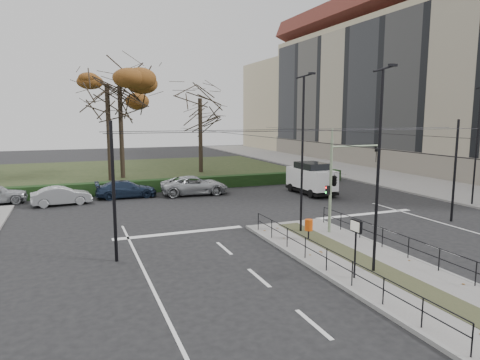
# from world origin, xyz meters

# --- Properties ---
(ground) EXTENTS (140.00, 140.00, 0.00)m
(ground) POSITION_xyz_m (0.00, 0.00, 0.00)
(ground) COLOR black
(ground) RESTS_ON ground
(median_island) EXTENTS (4.40, 15.00, 0.14)m
(median_island) POSITION_xyz_m (0.00, -2.50, 0.07)
(median_island) COLOR slate
(median_island) RESTS_ON ground
(sidewalk_east) EXTENTS (8.00, 90.00, 0.14)m
(sidewalk_east) POSITION_xyz_m (18.00, 22.00, 0.07)
(sidewalk_east) COLOR slate
(sidewalk_east) RESTS_ON ground
(park) EXTENTS (38.00, 26.00, 0.10)m
(park) POSITION_xyz_m (-6.00, 32.00, 0.05)
(park) COLOR #232E17
(park) RESTS_ON ground
(hedge) EXTENTS (38.00, 1.00, 1.00)m
(hedge) POSITION_xyz_m (-6.00, 18.60, 0.50)
(hedge) COLOR black
(hedge) RESTS_ON ground
(apartment_block) EXTENTS (13.09, 52.10, 21.64)m
(apartment_block) POSITION_xyz_m (27.97, 23.97, 10.39)
(apartment_block) COLOR #C3B88D
(apartment_block) RESTS_ON ground
(median_railing) EXTENTS (4.14, 13.24, 0.92)m
(median_railing) POSITION_xyz_m (0.00, -2.60, 0.98)
(median_railing) COLOR black
(median_railing) RESTS_ON median_island
(catenary) EXTENTS (20.00, 34.00, 6.00)m
(catenary) POSITION_xyz_m (0.00, 1.62, 3.42)
(catenary) COLOR black
(catenary) RESTS_ON ground
(traffic_light) EXTENTS (3.30, 1.87, 4.85)m
(traffic_light) POSITION_xyz_m (1.51, 2.20, 2.96)
(traffic_light) COLOR gray
(traffic_light) RESTS_ON median_island
(litter_bin) EXTENTS (0.40, 0.40, 1.02)m
(litter_bin) POSITION_xyz_m (-0.51, 1.37, 0.87)
(litter_bin) COLOR black
(litter_bin) RESTS_ON median_island
(info_panel) EXTENTS (0.13, 0.58, 2.22)m
(info_panel) POSITION_xyz_m (-1.51, -3.65, 1.89)
(info_panel) COLOR black
(info_panel) RESTS_ON median_island
(streetlamp_median_near) EXTENTS (0.66, 0.14, 7.95)m
(streetlamp_median_near) POSITION_xyz_m (-0.33, -3.33, 4.18)
(streetlamp_median_near) COLOR black
(streetlamp_median_near) RESTS_ON median_island
(streetlamp_median_far) EXTENTS (0.69, 0.14, 8.22)m
(streetlamp_median_far) POSITION_xyz_m (-0.07, 2.89, 4.32)
(streetlamp_median_far) COLOR black
(streetlamp_median_far) RESTS_ON median_island
(streetlamp_sidewalk) EXTENTS (0.68, 0.14, 8.14)m
(streetlamp_sidewalk) POSITION_xyz_m (14.52, 4.73, 4.28)
(streetlamp_sidewalk) COLOR black
(streetlamp_sidewalk) RESTS_ON sidewalk_east
(parked_car_second) EXTENTS (4.08, 1.77, 1.31)m
(parked_car_second) POSITION_xyz_m (-11.97, 15.56, 0.65)
(parked_car_second) COLOR #A2A5A9
(parked_car_second) RESTS_ON ground
(parked_car_third) EXTENTS (4.59, 1.97, 1.32)m
(parked_car_third) POSITION_xyz_m (-7.42, 16.74, 0.66)
(parked_car_third) COLOR #1B283F
(parked_car_third) RESTS_ON ground
(parked_car_fourth) EXTENTS (5.48, 2.84, 1.47)m
(parked_car_fourth) POSITION_xyz_m (-2.20, 16.08, 0.74)
(parked_car_fourth) COLOR #A2A5A9
(parked_car_fourth) RESTS_ON ground
(white_van) EXTENTS (2.27, 4.82, 2.52)m
(white_van) POSITION_xyz_m (6.57, 12.94, 1.31)
(white_van) COLOR white
(white_van) RESTS_ON ground
(rust_tree) EXTENTS (9.10, 9.10, 11.76)m
(rust_tree) POSITION_xyz_m (-6.49, 27.16, 9.03)
(rust_tree) COLOR black
(rust_tree) RESTS_ON park
(bare_tree_center) EXTENTS (6.55, 6.55, 10.59)m
(bare_tree_center) POSITION_xyz_m (1.99, 28.51, 7.48)
(bare_tree_center) COLOR black
(bare_tree_center) RESTS_ON park
(bare_tree_near) EXTENTS (6.70, 6.70, 11.98)m
(bare_tree_near) POSITION_xyz_m (-7.77, 25.74, 8.46)
(bare_tree_near) COLOR black
(bare_tree_near) RESTS_ON park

